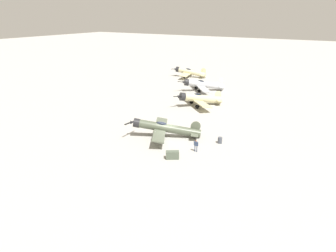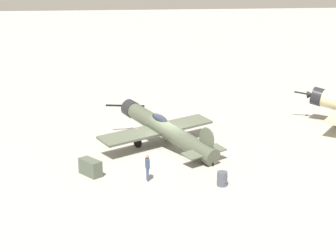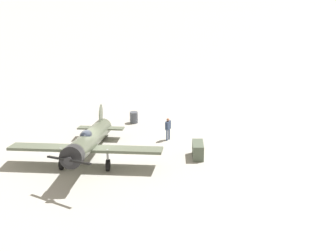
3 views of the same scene
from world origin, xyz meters
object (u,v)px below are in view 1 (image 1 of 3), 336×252
airplane_outer_stand (189,72)px  equipment_crate (172,155)px  airplane_mid_apron (199,98)px  fuel_drum (220,140)px  airplane_foreground (165,128)px  ground_crew_mechanic (196,145)px  airplane_far_line (203,85)px

airplane_outer_stand → equipment_crate: 53.98m
airplane_mid_apron → airplane_outer_stand: airplane_mid_apron is taller
airplane_mid_apron → fuel_drum: (-15.63, -10.87, -1.09)m
airplane_foreground → airplane_mid_apron: bearing=-109.8°
fuel_drum → airplane_mid_apron: bearing=34.8°
airplane_foreground → fuel_drum: airplane_foreground is taller
airplane_foreground → ground_crew_mechanic: bearing=132.1°
airplane_outer_stand → airplane_foreground: bearing=100.4°
airplane_mid_apron → fuel_drum: 19.07m
airplane_far_line → equipment_crate: 37.47m
airplane_far_line → airplane_outer_stand: bearing=-91.2°
ground_crew_mechanic → airplane_foreground: bearing=70.6°
airplane_outer_stand → airplane_mid_apron: bearing=108.8°
airplane_far_line → ground_crew_mechanic: airplane_far_line is taller
airplane_far_line → fuel_drum: 31.65m
equipment_crate → airplane_foreground: bearing=39.5°
airplane_far_line → fuel_drum: airplane_far_line is taller
airplane_mid_apron → fuel_drum: bearing=77.1°
airplane_mid_apron → airplane_outer_stand: bearing=-106.5°
ground_crew_mechanic → fuel_drum: 4.75m
airplane_mid_apron → ground_crew_mechanic: bearing=66.9°
airplane_mid_apron → airplane_far_line: bearing=-115.6°
airplane_mid_apron → airplane_far_line: size_ratio=0.80×
ground_crew_mechanic → equipment_crate: ground_crew_mechanic is taller
airplane_far_line → fuel_drum: size_ratio=12.93×
equipment_crate → fuel_drum: equipment_crate is taller
airplane_outer_stand → fuel_drum: size_ratio=12.30×
airplane_foreground → ground_crew_mechanic: 6.77m
airplane_foreground → airplane_far_line: size_ratio=0.84×
equipment_crate → fuel_drum: (7.90, -3.36, -0.07)m
ground_crew_mechanic → fuel_drum: ground_crew_mechanic is taller
airplane_foreground → airplane_far_line: airplane_far_line is taller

